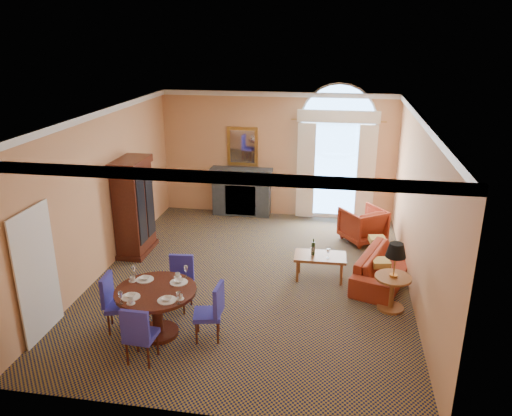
% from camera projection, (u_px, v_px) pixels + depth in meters
% --- Properties ---
extents(ground, '(7.50, 7.50, 0.00)m').
position_uv_depth(ground, '(252.00, 278.00, 9.83)').
color(ground, '#111637').
rests_on(ground, ground).
extents(room_envelope, '(6.04, 7.52, 3.45)m').
position_uv_depth(room_envelope, '(256.00, 146.00, 9.62)').
color(room_envelope, tan).
rests_on(room_envelope, ground).
extents(armoire, '(0.60, 1.07, 2.10)m').
position_uv_depth(armoire, '(134.00, 208.00, 10.70)').
color(armoire, '#37140C').
rests_on(armoire, ground).
extents(dining_table, '(1.28, 1.28, 1.00)m').
position_uv_depth(dining_table, '(156.00, 302.00, 7.83)').
color(dining_table, '#37140C').
rests_on(dining_table, ground).
extents(dining_chair_north, '(0.46, 0.47, 0.94)m').
position_uv_depth(dining_chair_north, '(180.00, 278.00, 8.69)').
color(dining_chair_north, '#2C289F').
rests_on(dining_chair_north, ground).
extents(dining_chair_south, '(0.44, 0.45, 0.94)m').
position_uv_depth(dining_chair_south, '(138.00, 332.00, 7.14)').
color(dining_chair_south, '#2C289F').
rests_on(dining_chair_south, ground).
extents(dining_chair_east, '(0.50, 0.50, 0.94)m').
position_uv_depth(dining_chair_east, '(213.00, 308.00, 7.75)').
color(dining_chair_east, '#2C289F').
rests_on(dining_chair_east, ground).
extents(dining_chair_west, '(0.53, 0.53, 0.94)m').
position_uv_depth(dining_chair_west, '(113.00, 299.00, 8.02)').
color(dining_chair_west, '#2C289F').
rests_on(dining_chair_west, ground).
extents(sofa, '(1.40, 2.15, 0.59)m').
position_uv_depth(sofa, '(384.00, 267.00, 9.65)').
color(sofa, maroon).
rests_on(sofa, ground).
extents(armchair, '(1.20, 1.21, 0.80)m').
position_uv_depth(armchair, '(363.00, 225.00, 11.47)').
color(armchair, maroon).
rests_on(armchair, ground).
extents(coffee_table, '(1.01, 0.58, 0.85)m').
position_uv_depth(coffee_table, '(320.00, 257.00, 9.67)').
color(coffee_table, brown).
rests_on(coffee_table, ground).
extents(side_table, '(0.63, 0.63, 1.22)m').
position_uv_depth(side_table, '(394.00, 269.00, 8.51)').
color(side_table, brown).
rests_on(side_table, ground).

